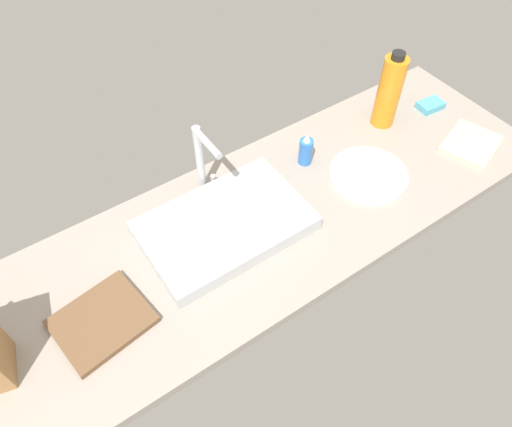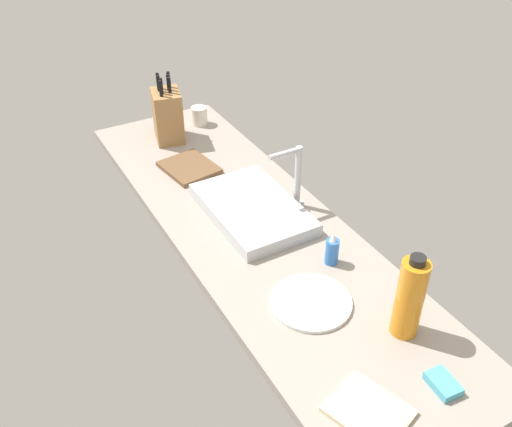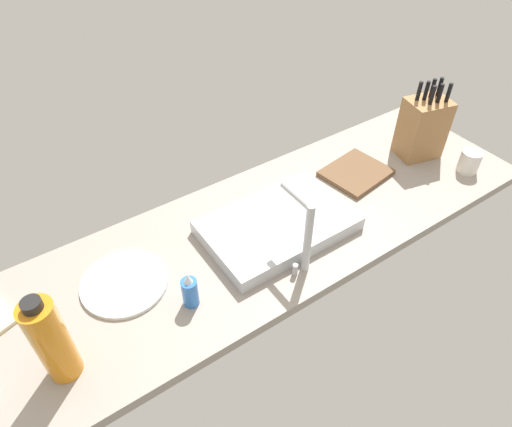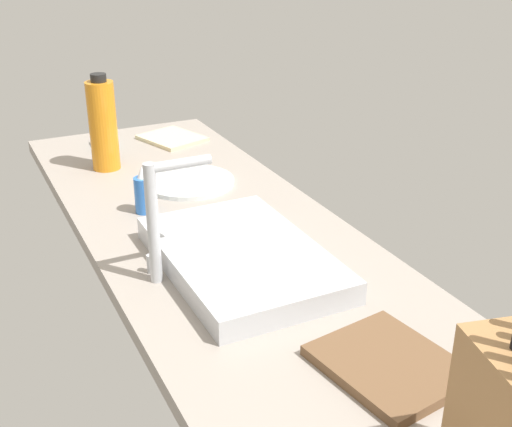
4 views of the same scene
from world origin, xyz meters
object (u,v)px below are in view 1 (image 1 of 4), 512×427
object	(u,v)px
dinner_plate	(368,175)
soap_bottle	(306,150)
faucet	(202,158)
water_bottle	(389,91)
dish_sponge	(430,105)
sink_basin	(225,225)
dish_towel	(471,144)
cutting_board	(102,321)

from	to	relation	value
dinner_plate	soap_bottle	bearing A→B (deg)	127.79
faucet	soap_bottle	size ratio (longest dim) A/B	2.10
water_bottle	dish_sponge	world-z (taller)	water_bottle
water_bottle	dish_sponge	xyz separation A→B (cm)	(19.82, -4.13, -11.67)
sink_basin	dish_towel	distance (cm)	88.38
cutting_board	dish_towel	distance (cm)	127.83
water_bottle	dish_towel	distance (cm)	32.78
soap_bottle	dinner_plate	bearing A→B (deg)	-52.21
faucet	dish_towel	xyz separation A→B (cm)	(84.01, -31.55, -14.01)
faucet	dish_towel	bearing A→B (deg)	-20.58
soap_bottle	cutting_board	bearing A→B (deg)	-167.77
water_bottle	dinner_plate	world-z (taller)	water_bottle
faucet	water_bottle	size ratio (longest dim) A/B	0.91
dish_sponge	soap_bottle	bearing A→B (deg)	176.10
water_bottle	cutting_board	bearing A→B (deg)	-171.28
sink_basin	dinner_plate	distance (cm)	49.24
sink_basin	faucet	distance (cm)	20.19
faucet	soap_bottle	xyz separation A→B (cm)	(33.07, -6.44, -9.61)
sink_basin	faucet	bearing A→B (deg)	79.47
cutting_board	dinner_plate	bearing A→B (deg)	0.15
dish_sponge	dinner_plate	bearing A→B (deg)	-163.03
cutting_board	dinner_plate	distance (cm)	89.31
dinner_plate	dish_sponge	xyz separation A→B (cm)	(41.56, 12.68, 0.60)
dinner_plate	water_bottle	bearing A→B (deg)	37.70
cutting_board	dish_sponge	world-z (taller)	dish_sponge
cutting_board	dinner_plate	world-z (taller)	cutting_board
water_bottle	dinner_plate	bearing A→B (deg)	-142.30
sink_basin	water_bottle	bearing A→B (deg)	7.92
faucet	water_bottle	bearing A→B (deg)	-5.09
dish_sponge	faucet	bearing A→B (deg)	173.38
faucet	dinner_plate	world-z (taller)	faucet
sink_basin	dinner_plate	bearing A→B (deg)	-8.18
dish_towel	water_bottle	bearing A→B (deg)	122.87
sink_basin	dish_sponge	size ratio (longest dim) A/B	5.15
soap_bottle	faucet	bearing A→B (deg)	168.97
soap_bottle	sink_basin	bearing A→B (deg)	-165.42
sink_basin	water_bottle	size ratio (longest dim) A/B	1.70
soap_bottle	dinner_plate	distance (cm)	21.18
faucet	dish_sponge	size ratio (longest dim) A/B	2.75
soap_bottle	dish_towel	world-z (taller)	soap_bottle
dish_towel	soap_bottle	bearing A→B (deg)	153.76
sink_basin	cutting_board	world-z (taller)	sink_basin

